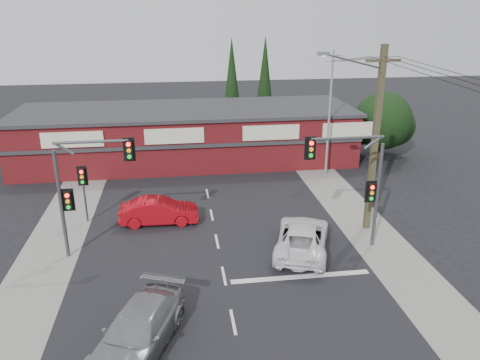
{
  "coord_description": "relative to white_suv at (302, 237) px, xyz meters",
  "views": [
    {
      "loc": [
        -1.87,
        -19.59,
        11.68
      ],
      "look_at": [
        1.31,
        3.0,
        3.24
      ],
      "focal_mm": 35.0,
      "sensor_mm": 36.0,
      "label": 1
    }
  ],
  "objects": [
    {
      "name": "conifer_far",
      "position": [
        2.8,
        25.05,
        4.73
      ],
      "size": [
        1.8,
        1.8,
        9.25
      ],
      "color": "#2D2116",
      "rests_on": "ground"
    },
    {
      "name": "utility_pole",
      "position": [
        4.16,
        2.04,
        4.65
      ],
      "size": [
        4.38,
        0.59,
        10.0
      ],
      "color": "#4A4229",
      "rests_on": "ground"
    },
    {
      "name": "shop_building",
      "position": [
        -5.19,
        16.04,
        1.38
      ],
      "size": [
        27.3,
        8.4,
        4.22
      ],
      "color": "#4E0F13",
      "rests_on": "ground"
    },
    {
      "name": "lane_dashes",
      "position": [
        -4.2,
        -5.29,
        -0.73
      ],
      "size": [
        0.12,
        28.92,
        0.01
      ],
      "color": "silver",
      "rests_on": "ground"
    },
    {
      "name": "steel_pole",
      "position": [
        4.8,
        11.05,
        3.95
      ],
      "size": [
        1.2,
        0.16,
        9.0
      ],
      "color": "gray",
      "rests_on": "ground"
    },
    {
      "name": "verge_right",
      "position": [
        4.3,
        4.05,
        -0.74
      ],
      "size": [
        3.0,
        70.0,
        0.02
      ],
      "primitive_type": "cube",
      "color": "gray",
      "rests_on": "ground"
    },
    {
      "name": "silver_suv",
      "position": [
        -7.78,
        -6.3,
        0.03
      ],
      "size": [
        3.97,
        5.77,
        1.55
      ],
      "primitive_type": "imported",
      "rotation": [
        0.0,
        0.0,
        -0.37
      ],
      "color": "#939697",
      "rests_on": "ground"
    },
    {
      "name": "verge_left",
      "position": [
        -12.7,
        4.05,
        -0.74
      ],
      "size": [
        3.0,
        70.0,
        0.02
      ],
      "primitive_type": "cube",
      "color": "gray",
      "rests_on": "ground"
    },
    {
      "name": "road_strip",
      "position": [
        -4.2,
        4.05,
        -0.74
      ],
      "size": [
        14.0,
        70.0,
        0.01
      ],
      "primitive_type": "cube",
      "color": "black",
      "rests_on": "ground"
    },
    {
      "name": "traffic_mast_right",
      "position": [
        2.66,
        0.06,
        3.2
      ],
      "size": [
        3.96,
        0.27,
        5.97
      ],
      "color": "#47494C",
      "rests_on": "ground"
    },
    {
      "name": "red_sedan",
      "position": [
        -7.25,
        4.32,
        -0.02
      ],
      "size": [
        4.49,
        1.67,
        1.47
      ],
      "primitive_type": "imported",
      "rotation": [
        0.0,
        0.0,
        1.54
      ],
      "color": "#B00A14",
      "rests_on": "ground"
    },
    {
      "name": "ground",
      "position": [
        -4.2,
        -0.95,
        -0.75
      ],
      "size": [
        120.0,
        120.0,
        0.0
      ],
      "primitive_type": "plane",
      "color": "black",
      "rests_on": "ground"
    },
    {
      "name": "pedestal_signal",
      "position": [
        -11.4,
        5.06,
        1.66
      ],
      "size": [
        0.55,
        0.27,
        3.38
      ],
      "color": "#47494C",
      "rests_on": "ground"
    },
    {
      "name": "white_suv",
      "position": [
        0.0,
        0.0,
        0.0
      ],
      "size": [
        4.1,
        5.91,
        1.5
      ],
      "primitive_type": "imported",
      "rotation": [
        0.0,
        0.0,
        2.81
      ],
      "color": "white",
      "rests_on": "ground"
    },
    {
      "name": "stop_line",
      "position": [
        -0.7,
        -2.45,
        -0.73
      ],
      "size": [
        6.5,
        0.35,
        0.01
      ],
      "primitive_type": "cube",
      "color": "silver",
      "rests_on": "ground"
    },
    {
      "name": "power_lines",
      "position": [
        4.27,
        -3.41,
        8.29
      ],
      "size": [
        2.01,
        29.0,
        1.22
      ],
      "color": "black",
      "rests_on": "ground"
    },
    {
      "name": "traffic_mast_left",
      "position": [
        -10.63,
        1.06,
        3.18
      ],
      "size": [
        3.77,
        0.27,
        5.97
      ],
      "color": "#47494C",
      "rests_on": "ground"
    },
    {
      "name": "tree_cluster",
      "position": [
        10.49,
        14.49,
        2.15
      ],
      "size": [
        5.9,
        5.1,
        5.5
      ],
      "color": "#2D2116",
      "rests_on": "ground"
    },
    {
      "name": "conifer_near",
      "position": [
        -0.7,
        23.05,
        4.73
      ],
      "size": [
        1.8,
        1.8,
        9.25
      ],
      "color": "#2D2116",
      "rests_on": "ground"
    }
  ]
}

